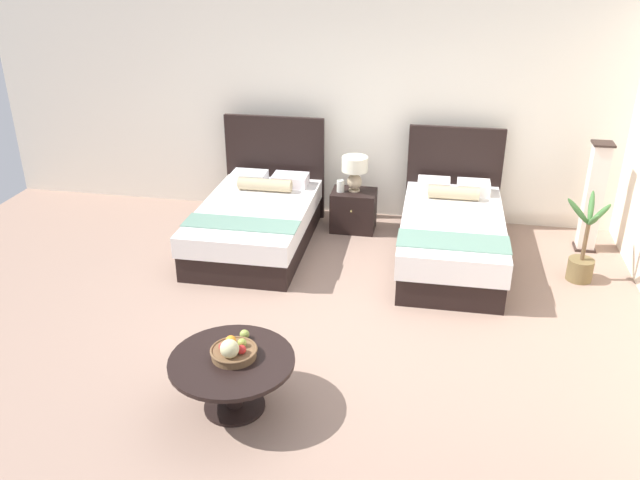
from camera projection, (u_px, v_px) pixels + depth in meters
The scene contains 12 objects.
ground_plane at pixel (327, 327), 6.28m from camera, with size 9.91×9.36×0.02m, color gray.
wall_back at pixel (368, 105), 8.23m from camera, with size 9.91×0.12×2.88m, color white.
bed_near_window at pixel (257, 220), 7.80m from camera, with size 1.28×2.09×1.32m.
bed_near_corner at pixel (451, 234), 7.41m from camera, with size 1.15×2.19×1.28m.
nightstand at pixel (354, 210), 8.21m from camera, with size 0.54×0.43×0.51m.
table_lamp at pixel (355, 169), 8.00m from camera, with size 0.32×0.32×0.44m.
vase at pixel (340, 186), 8.06m from camera, with size 0.09×0.09×0.15m.
coffee_table at pixel (232, 370), 5.06m from camera, with size 0.97×0.97×0.46m.
fruit_bowl at pixel (233, 351), 5.00m from camera, with size 0.36×0.36×0.20m.
loose_apple at pixel (244, 334), 5.25m from camera, with size 0.08×0.08×0.08m.
floor_lamp_corner at pixel (593, 198), 7.53m from camera, with size 0.23×0.23×1.30m.
potted_palm at pixel (582, 256), 7.00m from camera, with size 0.48×0.63×0.95m.
Camera 1 is at (0.93, -5.25, 3.41)m, focal length 37.04 mm.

